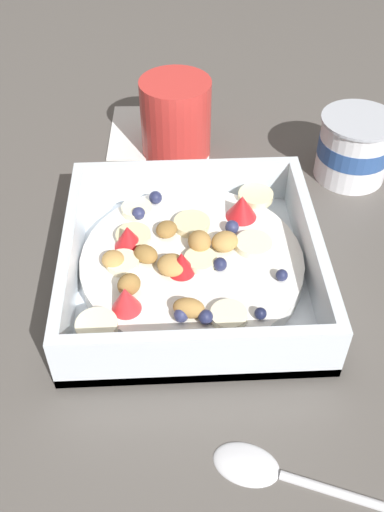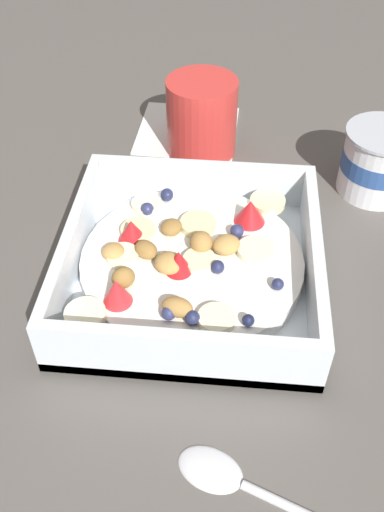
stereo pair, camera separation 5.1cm
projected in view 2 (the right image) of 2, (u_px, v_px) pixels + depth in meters
The scene contains 6 objects.
ground_plane at pixel (201, 272), 0.53m from camera, with size 2.40×2.40×0.00m, color #56514C.
fruit_bowl at pixel (191, 264), 0.51m from camera, with size 0.22×0.22×0.06m.
spoon at pixel (246, 483), 0.39m from camera, with size 0.08×0.17×0.01m.
yogurt_cup at pixel (379, 161), 0.60m from camera, with size 0.08×0.08×0.07m.
coffee_mug at pixel (202, 117), 0.65m from camera, with size 0.11×0.08×0.09m.
folded_napkin at pixel (188, 129), 0.71m from camera, with size 0.12×0.12×0.01m, color white.
Camera 2 is at (0.37, 0.03, 0.39)m, focal length 39.86 mm.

